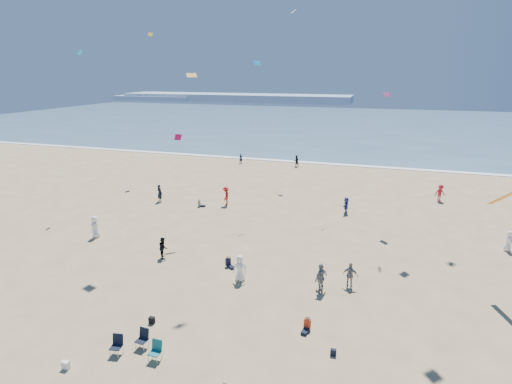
% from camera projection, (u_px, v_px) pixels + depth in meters
% --- Properties ---
extents(ground, '(220.00, 220.00, 0.00)m').
position_uv_depth(ground, '(166.00, 360.00, 19.04)').
color(ground, tan).
rests_on(ground, ground).
extents(ocean, '(220.00, 100.00, 0.06)m').
position_uv_depth(ocean, '(348.00, 124.00, 105.76)').
color(ocean, '#476B84').
rests_on(ocean, ground).
extents(surf_line, '(220.00, 1.20, 0.08)m').
position_uv_depth(surf_line, '(317.00, 163.00, 60.11)').
color(surf_line, white).
rests_on(surf_line, ground).
extents(headland_far, '(110.00, 20.00, 3.20)m').
position_uv_depth(headland_far, '(235.00, 97.00, 191.13)').
color(headland_far, '#7A8EA8').
rests_on(headland_far, ground).
extents(headland_near, '(40.00, 14.00, 2.00)m').
position_uv_depth(headland_near, '(156.00, 98.00, 198.31)').
color(headland_near, '#7A8EA8').
rests_on(headland_near, ground).
extents(standing_flyers, '(32.67, 53.94, 1.94)m').
position_uv_depth(standing_flyers, '(302.00, 234.00, 31.55)').
color(standing_flyers, red).
rests_on(standing_flyers, ground).
extents(seated_group, '(15.88, 27.30, 0.84)m').
position_uv_depth(seated_group, '(237.00, 295.00, 23.74)').
color(seated_group, silver).
rests_on(seated_group, ground).
extents(chair_cluster, '(2.65, 1.46, 1.00)m').
position_uv_depth(chair_cluster, '(137.00, 346.00, 19.26)').
color(chair_cluster, black).
rests_on(chair_cluster, ground).
extents(white_tote, '(0.35, 0.20, 0.40)m').
position_uv_depth(white_tote, '(66.00, 365.00, 18.41)').
color(white_tote, white).
rests_on(white_tote, ground).
extents(black_backpack, '(0.30, 0.22, 0.38)m').
position_uv_depth(black_backpack, '(152.00, 320.00, 21.76)').
color(black_backpack, black).
rests_on(black_backpack, ground).
extents(navy_bag, '(0.28, 0.18, 0.34)m').
position_uv_depth(navy_bag, '(333.00, 352.00, 19.30)').
color(navy_bag, black).
rests_on(navy_bag, ground).
extents(kites_aloft, '(45.09, 39.16, 29.95)m').
position_uv_depth(kites_aloft, '(405.00, 55.00, 24.78)').
color(kites_aloft, '#DE59C0').
rests_on(kites_aloft, ground).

